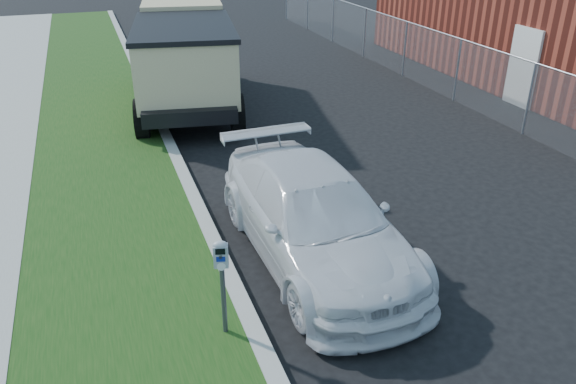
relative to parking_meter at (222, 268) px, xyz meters
name	(u,v)px	position (x,y,z in m)	size (l,w,h in m)	color
ground	(390,260)	(2.96, 0.92, -1.13)	(120.00, 120.00, 0.00)	black
streetside	(25,256)	(-2.61, 2.92, -1.06)	(6.12, 50.00, 0.15)	gray
chainlink_fence	(459,58)	(8.96, 7.92, 0.14)	(0.06, 30.06, 30.00)	slate
parking_meter	(222,268)	(0.00, 0.00, 0.00)	(0.22, 0.17, 1.38)	#3F4247
white_wagon	(315,217)	(1.85, 1.46, -0.40)	(2.03, 5.00, 1.45)	silver
dump_truck	(185,54)	(1.44, 10.24, 0.33)	(3.53, 6.91, 2.59)	black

